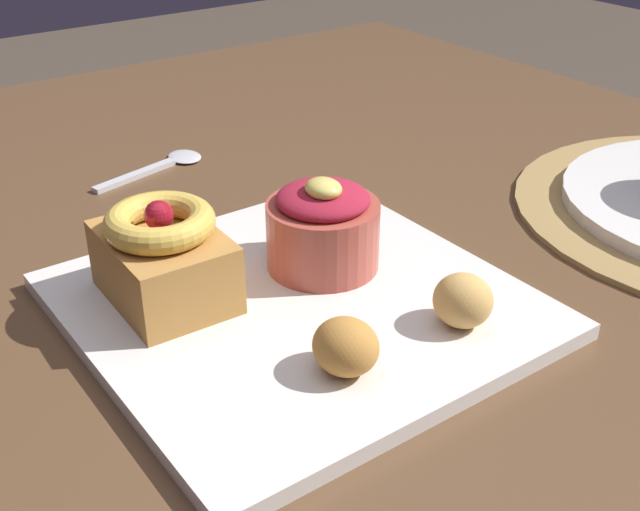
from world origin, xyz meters
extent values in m
cube|color=brown|center=(0.00, 0.00, 0.71)|extent=(1.40, 1.01, 0.04)
cylinder|color=brown|center=(-0.61, 0.41, 0.34)|extent=(0.07, 0.07, 0.69)
cube|color=white|center=(-0.04, -0.11, 0.74)|extent=(0.29, 0.29, 0.01)
cube|color=#B77F3D|center=(-0.10, -0.19, 0.77)|extent=(0.10, 0.08, 0.05)
torus|color=#E5BC4C|center=(-0.10, -0.19, 0.80)|extent=(0.08, 0.08, 0.02)
sphere|color=maroon|center=(-0.10, -0.19, 0.81)|extent=(0.02, 0.02, 0.02)
cylinder|color=#B24C3D|center=(-0.07, -0.07, 0.77)|extent=(0.08, 0.08, 0.05)
ellipsoid|color=#A31E33|center=(-0.07, -0.07, 0.80)|extent=(0.07, 0.07, 0.02)
ellipsoid|color=#EAD666|center=(-0.06, -0.07, 0.81)|extent=(0.03, 0.03, 0.01)
ellipsoid|color=tan|center=(0.05, -0.04, 0.76)|extent=(0.04, 0.04, 0.04)
ellipsoid|color=#BC7F38|center=(0.04, -0.14, 0.76)|extent=(0.04, 0.04, 0.04)
cube|color=silver|center=(-0.33, -0.11, 0.73)|extent=(0.03, 0.09, 0.00)
ellipsoid|color=silver|center=(-0.35, -0.04, 0.73)|extent=(0.04, 0.03, 0.00)
camera|label=1|loc=(0.36, -0.38, 1.05)|focal=45.20mm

